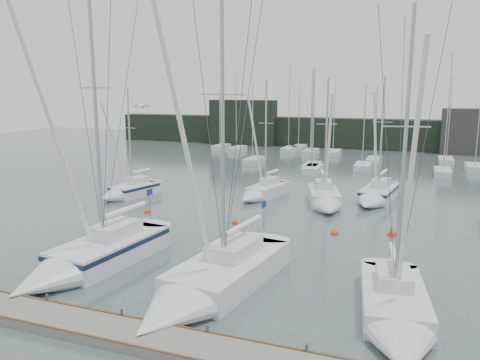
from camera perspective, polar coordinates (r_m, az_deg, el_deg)
name	(u,v)px	position (r m, az deg, el deg)	size (l,w,h in m)	color
ground	(204,293)	(23.76, -4.36, -13.58)	(160.00, 160.00, 0.00)	#455453
dock	(151,339)	(19.75, -10.79, -18.52)	(24.00, 2.00, 0.40)	slate
far_treeline	(357,133)	(82.41, 14.09, 5.53)	(90.00, 4.00, 5.00)	black
far_building_left	(243,122)	(84.95, 0.36, 7.03)	(12.00, 3.00, 8.00)	black
far_building_right	(476,132)	(80.30, 26.85, 5.27)	(10.00, 3.00, 7.00)	#393735
mast_forest	(367,159)	(66.36, 15.19, 2.48)	(50.82, 26.21, 14.76)	silver
sailboat_near_left	(85,260)	(27.31, -18.41, -9.29)	(4.33, 11.11, 16.81)	silver
sailboat_near_center	(203,288)	(22.83, -4.52, -13.00)	(4.97, 11.82, 16.44)	silver
sailboat_near_right	(397,319)	(21.23, 18.62, -15.74)	(3.82, 9.27, 14.16)	silver
sailboat_mid_a	(126,192)	(44.40, -13.78, -1.43)	(3.81, 6.72, 10.69)	silver
sailboat_mid_b	(260,193)	(42.95, 2.48, -1.60)	(3.52, 7.19, 11.41)	silver
sailboat_mid_c	(325,201)	(40.36, 10.36, -2.49)	(4.48, 8.23, 11.58)	silver
sailboat_mid_d	(375,196)	(43.02, 16.18, -1.93)	(3.64, 8.39, 11.81)	silver
buoy_a	(235,224)	(35.09, -0.63, -5.34)	(0.56, 0.56, 0.56)	red
buoy_b	(335,234)	(33.28, 11.47, -6.48)	(0.56, 0.56, 0.56)	red
buoy_c	(147,213)	(38.89, -11.21, -3.92)	(0.55, 0.55, 0.55)	red
seagull	(142,106)	(21.07, -11.92, 8.81)	(0.87, 0.44, 0.18)	white
buoy_d	(392,235)	(34.04, 18.08, -6.42)	(0.68, 0.68, 0.68)	red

